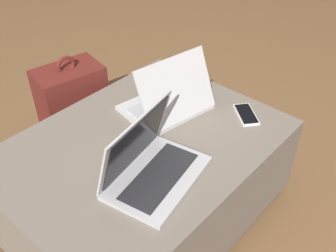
# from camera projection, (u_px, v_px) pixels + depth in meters

# --- Properties ---
(ground_plane) EXTENTS (14.00, 14.00, 0.00)m
(ground_plane) POSITION_uv_depth(u_px,v_px,m) (146.00, 213.00, 1.67)
(ground_plane) COLOR brown
(ottoman) EXTENTS (1.01, 0.76, 0.40)m
(ottoman) POSITION_uv_depth(u_px,v_px,m) (144.00, 180.00, 1.54)
(ottoman) COLOR #3D3832
(ottoman) RESTS_ON ground_plane
(laptop_near) EXTENTS (0.38, 0.29, 0.23)m
(laptop_near) POSITION_uv_depth(u_px,v_px,m) (150.00, 165.00, 1.26)
(laptop_near) COLOR #B7B7BC
(laptop_near) RESTS_ON ottoman
(laptop_far) EXTENTS (0.36, 0.30, 0.24)m
(laptop_far) POSITION_uv_depth(u_px,v_px,m) (169.00, 101.00, 1.54)
(laptop_far) COLOR silver
(laptop_far) RESTS_ON ottoman
(cell_phone) EXTENTS (0.14, 0.15, 0.01)m
(cell_phone) POSITION_uv_depth(u_px,v_px,m) (246.00, 114.00, 1.55)
(cell_phone) COLOR white
(cell_phone) RESTS_ON ottoman
(backpack) EXTENTS (0.32, 0.29, 0.53)m
(backpack) POSITION_uv_depth(u_px,v_px,m) (74.00, 113.00, 1.86)
(backpack) COLOR #5B1E19
(backpack) RESTS_ON ground_plane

